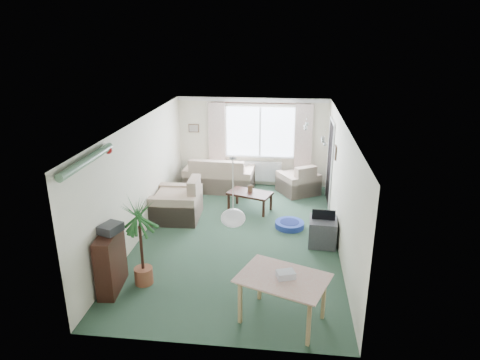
# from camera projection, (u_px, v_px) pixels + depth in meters

# --- Properties ---
(ground) EXTENTS (6.50, 6.50, 0.00)m
(ground) POSITION_uv_depth(u_px,v_px,m) (238.00, 237.00, 8.87)
(ground) COLOR #2A4734
(window) EXTENTS (1.80, 0.03, 1.30)m
(window) POSITION_uv_depth(u_px,v_px,m) (260.00, 132.00, 11.37)
(window) COLOR white
(curtain_rod) EXTENTS (2.60, 0.03, 0.03)m
(curtain_rod) POSITION_uv_depth(u_px,v_px,m) (260.00, 103.00, 11.04)
(curtain_rod) COLOR black
(curtain_left) EXTENTS (0.45, 0.08, 2.00)m
(curtain_left) POSITION_uv_depth(u_px,v_px,m) (217.00, 140.00, 11.48)
(curtain_left) COLOR beige
(curtain_right) EXTENTS (0.45, 0.08, 2.00)m
(curtain_right) POSITION_uv_depth(u_px,v_px,m) (303.00, 142.00, 11.23)
(curtain_right) COLOR beige
(radiator) EXTENTS (1.20, 0.10, 0.55)m
(radiator) POSITION_uv_depth(u_px,v_px,m) (259.00, 171.00, 11.70)
(radiator) COLOR white
(doorway) EXTENTS (0.03, 0.95, 2.00)m
(doorway) POSITION_uv_depth(u_px,v_px,m) (330.00, 163.00, 10.38)
(doorway) COLOR black
(pendant_lamp) EXTENTS (0.36, 0.36, 0.36)m
(pendant_lamp) POSITION_uv_depth(u_px,v_px,m) (233.00, 218.00, 6.20)
(pendant_lamp) COLOR white
(tinsel_garland) EXTENTS (1.60, 1.60, 0.12)m
(tinsel_garland) POSITION_uv_depth(u_px,v_px,m) (87.00, 160.00, 6.16)
(tinsel_garland) COLOR #196626
(bauble_cluster_a) EXTENTS (0.20, 0.20, 0.20)m
(bauble_cluster_a) POSITION_uv_depth(u_px,v_px,m) (306.00, 124.00, 8.83)
(bauble_cluster_a) COLOR silver
(bauble_cluster_b) EXTENTS (0.20, 0.20, 0.20)m
(bauble_cluster_b) POSITION_uv_depth(u_px,v_px,m) (325.00, 138.00, 7.68)
(bauble_cluster_b) COLOR silver
(wall_picture_back) EXTENTS (0.28, 0.03, 0.22)m
(wall_picture_back) POSITION_uv_depth(u_px,v_px,m) (194.00, 128.00, 11.55)
(wall_picture_back) COLOR brown
(wall_picture_right) EXTENTS (0.03, 0.24, 0.30)m
(wall_picture_right) POSITION_uv_depth(u_px,v_px,m) (335.00, 152.00, 9.26)
(wall_picture_right) COLOR brown
(sofa) EXTENTS (1.84, 1.03, 0.90)m
(sofa) POSITION_uv_depth(u_px,v_px,m) (219.00, 173.00, 11.38)
(sofa) COLOR beige
(sofa) RESTS_ON ground
(armchair_corner) EXTENTS (1.21, 1.19, 0.81)m
(armchair_corner) POSITION_uv_depth(u_px,v_px,m) (298.00, 178.00, 11.15)
(armchair_corner) COLOR tan
(armchair_corner) RESTS_ON ground
(armchair_left) EXTENTS (1.06, 1.11, 0.96)m
(armchair_left) POSITION_uv_depth(u_px,v_px,m) (176.00, 198.00, 9.62)
(armchair_left) COLOR beige
(armchair_left) RESTS_ON ground
(coffee_table) EXTENTS (1.12, 0.85, 0.45)m
(coffee_table) POSITION_uv_depth(u_px,v_px,m) (250.00, 201.00, 10.12)
(coffee_table) COLOR black
(coffee_table) RESTS_ON ground
(photo_frame) EXTENTS (0.12, 0.05, 0.16)m
(photo_frame) POSITION_uv_depth(u_px,v_px,m) (250.00, 188.00, 10.07)
(photo_frame) COLOR brown
(photo_frame) RESTS_ON coffee_table
(bookshelf) EXTENTS (0.34, 0.84, 1.00)m
(bookshelf) POSITION_uv_depth(u_px,v_px,m) (111.00, 262.00, 6.94)
(bookshelf) COLOR black
(bookshelf) RESTS_ON ground
(hifi_box) EXTENTS (0.38, 0.42, 0.14)m
(hifi_box) POSITION_uv_depth(u_px,v_px,m) (110.00, 228.00, 6.80)
(hifi_box) COLOR #313136
(hifi_box) RESTS_ON bookshelf
(houseplant) EXTENTS (0.80, 0.80, 1.55)m
(houseplant) POSITION_uv_depth(u_px,v_px,m) (141.00, 242.00, 7.00)
(houseplant) COLOR #1C5126
(houseplant) RESTS_ON ground
(dining_table) EXTENTS (1.34, 1.12, 0.71)m
(dining_table) POSITION_uv_depth(u_px,v_px,m) (282.00, 300.00, 6.21)
(dining_table) COLOR tan
(dining_table) RESTS_ON ground
(gift_box) EXTENTS (0.29, 0.25, 0.12)m
(gift_box) POSITION_uv_depth(u_px,v_px,m) (286.00, 275.00, 6.06)
(gift_box) COLOR silver
(gift_box) RESTS_ON dining_table
(tv_cube) EXTENTS (0.57, 0.62, 0.54)m
(tv_cube) POSITION_uv_depth(u_px,v_px,m) (322.00, 232.00, 8.50)
(tv_cube) COLOR #39393E
(tv_cube) RESTS_ON ground
(pet_bed) EXTENTS (0.66, 0.66, 0.13)m
(pet_bed) POSITION_uv_depth(u_px,v_px,m) (290.00, 225.00, 9.28)
(pet_bed) COLOR navy
(pet_bed) RESTS_ON ground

